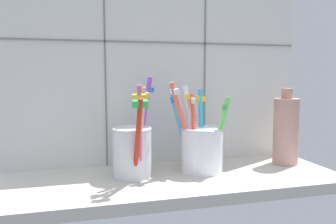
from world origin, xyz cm
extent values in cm
cube|color=#BCB7AD|center=(0.00, 0.00, 1.00)|extent=(64.00, 22.00, 2.00)
cube|color=silver|center=(0.00, 12.00, 22.50)|extent=(64.00, 2.00, 45.00)
cube|color=gray|center=(-10.67, 10.90, 22.50)|extent=(0.30, 0.20, 45.00)
cube|color=gray|center=(10.67, 10.90, 22.50)|extent=(0.30, 0.20, 45.00)
cube|color=gray|center=(0.00, 10.90, 27.48)|extent=(64.00, 0.20, 0.30)
cylinder|color=silver|center=(-6.83, 2.06, 6.47)|extent=(7.09, 7.09, 8.94)
torus|color=silver|center=(-6.83, 2.06, 10.94)|extent=(7.23, 7.23, 0.50)
cylinder|color=red|center=(-6.73, -2.98, 9.73)|extent=(1.01, 6.58, 14.95)
cube|color=green|center=(-6.65, -5.39, 16.18)|extent=(2.57, 1.21, 1.37)
cylinder|color=#9D4DED|center=(-4.37, 4.24, 11.29)|extent=(4.90, 4.93, 18.03)
cube|color=blue|center=(-3.06, 5.55, 17.87)|extent=(2.29, 2.28, 1.02)
cylinder|color=#CB6282|center=(-6.15, -1.92, 10.76)|extent=(1.42, 4.00, 16.87)
cube|color=yellow|center=(-6.33, -3.00, 16.96)|extent=(2.46, 1.45, 1.34)
cylinder|color=#D2ACF7|center=(-5.06, 4.47, 9.38)|extent=(2.32, 4.16, 14.17)
cube|color=yellow|center=(-4.59, 5.72, 15.50)|extent=(2.37, 1.63, 1.00)
cylinder|color=tan|center=(-5.61, -0.14, 10.54)|extent=(2.06, 2.64, 16.37)
cube|color=yellow|center=(-5.23, -0.75, 17.25)|extent=(2.58, 2.03, 0.97)
cylinder|color=white|center=(6.83, 2.06, 6.20)|extent=(8.07, 8.07, 8.40)
torus|color=silver|center=(6.83, 2.06, 10.40)|extent=(8.17, 8.17, 0.50)
cylinder|color=#E55642|center=(5.33, 2.07, 9.83)|extent=(2.25, 1.04, 14.93)
cube|color=white|center=(4.80, 2.13, 15.95)|extent=(0.96, 2.59, 1.05)
cylinder|color=white|center=(4.83, 2.94, 10.51)|extent=(3.33, 1.68, 16.35)
cube|color=yellow|center=(4.03, 3.16, 16.58)|extent=(1.41, 2.13, 1.28)
cylinder|color=#55BAE5|center=(3.22, 4.66, 10.30)|extent=(4.73, 2.91, 16.01)
cube|color=blue|center=(2.02, 5.25, 15.90)|extent=(2.01, 2.56, 1.28)
cylinder|color=#6CE469|center=(9.52, 0.03, 9.53)|extent=(4.27, 2.53, 14.49)
cube|color=green|center=(10.52, -0.36, 14.67)|extent=(1.55, 2.12, 0.96)
cylinder|color=#F46956|center=(3.19, 1.62, 10.90)|extent=(6.81, 2.48, 17.33)
cube|color=white|center=(1.02, 1.13, 17.76)|extent=(1.62, 2.55, 1.25)
cylinder|color=#37BDF7|center=(7.80, 5.04, 10.06)|extent=(2.25, 5.84, 15.60)
cube|color=yellow|center=(8.20, 6.73, 15.85)|extent=(2.25, 1.40, 1.29)
cylinder|color=tan|center=(25.93, 2.88, 8.93)|extent=(5.21, 5.21, 13.86)
cylinder|color=tan|center=(25.93, 2.88, 16.93)|extent=(2.35, 2.35, 2.13)
camera|label=1|loc=(-16.77, -59.87, 20.89)|focal=36.95mm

